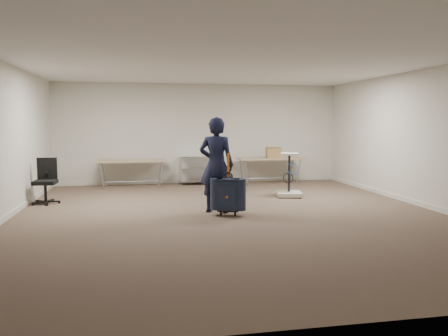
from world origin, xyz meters
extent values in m
plane|color=#48362B|center=(0.00, 0.00, 0.00)|extent=(9.00, 9.00, 0.00)
plane|color=beige|center=(0.00, 4.50, 1.40)|extent=(8.00, 0.00, 8.00)
plane|color=beige|center=(0.00, -4.50, 1.40)|extent=(8.00, 0.00, 8.00)
plane|color=beige|center=(4.00, 0.00, 1.40)|extent=(0.00, 9.00, 9.00)
plane|color=white|center=(0.00, 0.00, 2.80)|extent=(8.00, 8.00, 0.00)
cube|color=beige|center=(0.00, 4.49, 0.05)|extent=(8.00, 0.02, 0.10)
cube|color=beige|center=(-3.99, 0.00, 0.05)|extent=(0.02, 9.00, 0.10)
cube|color=beige|center=(3.99, 0.00, 0.05)|extent=(0.02, 9.00, 0.10)
cube|color=tan|center=(-1.90, 3.95, 0.71)|extent=(1.80, 0.75, 0.03)
cylinder|color=gray|center=(-1.90, 3.95, 0.15)|extent=(1.50, 0.02, 0.02)
cylinder|color=gray|center=(-2.65, 3.65, 0.35)|extent=(0.13, 0.04, 0.69)
cylinder|color=gray|center=(-1.15, 3.65, 0.35)|extent=(0.13, 0.04, 0.69)
cylinder|color=gray|center=(-2.65, 4.25, 0.35)|extent=(0.13, 0.04, 0.69)
cylinder|color=gray|center=(-1.15, 4.25, 0.35)|extent=(0.13, 0.04, 0.69)
cube|color=tan|center=(1.90, 3.95, 0.71)|extent=(1.80, 0.75, 0.03)
cylinder|color=gray|center=(1.90, 3.95, 0.15)|extent=(1.50, 0.02, 0.02)
cylinder|color=gray|center=(1.15, 3.65, 0.35)|extent=(0.13, 0.04, 0.69)
cylinder|color=gray|center=(2.65, 3.65, 0.35)|extent=(0.13, 0.04, 0.69)
cylinder|color=gray|center=(1.15, 4.25, 0.35)|extent=(0.13, 0.04, 0.69)
cylinder|color=gray|center=(2.65, 4.25, 0.35)|extent=(0.13, 0.04, 0.69)
cylinder|color=silver|center=(-0.60, 3.98, 0.40)|extent=(0.02, 0.02, 0.80)
cylinder|color=silver|center=(0.60, 3.98, 0.40)|extent=(0.02, 0.02, 0.80)
cylinder|color=silver|center=(-0.60, 4.42, 0.40)|extent=(0.02, 0.02, 0.80)
cylinder|color=silver|center=(0.60, 4.42, 0.40)|extent=(0.02, 0.02, 0.80)
cube|color=silver|center=(0.00, 4.20, 0.10)|extent=(1.20, 0.45, 0.02)
cube|color=silver|center=(0.00, 4.20, 0.45)|extent=(1.20, 0.45, 0.02)
cube|color=silver|center=(0.00, 4.20, 0.78)|extent=(1.20, 0.45, 0.01)
imported|color=black|center=(-0.23, 0.34, 0.91)|extent=(0.78, 0.65, 1.83)
cube|color=#162132|center=(-0.07, -0.01, 0.40)|extent=(0.48, 0.37, 0.58)
cube|color=black|center=(-0.06, 0.01, 0.09)|extent=(0.42, 0.29, 0.03)
cylinder|color=black|center=(-0.19, 0.03, 0.04)|extent=(0.05, 0.08, 0.08)
cylinder|color=black|center=(0.06, -0.06, 0.04)|extent=(0.05, 0.08, 0.08)
torus|color=black|center=(-0.07, -0.01, 0.73)|extent=(0.18, 0.09, 0.18)
cube|color=orange|center=(-0.06, 0.01, 0.94)|extent=(0.04, 0.02, 0.45)
cylinder|color=black|center=(-3.65, 1.87, 0.04)|extent=(0.59, 0.59, 0.09)
cylinder|color=black|center=(-3.65, 1.87, 0.24)|extent=(0.06, 0.06, 0.39)
cube|color=black|center=(-3.65, 1.87, 0.46)|extent=(0.47, 0.47, 0.08)
cube|color=black|center=(-3.64, 2.09, 0.73)|extent=(0.41, 0.08, 0.47)
cube|color=silver|center=(1.73, 1.78, 0.07)|extent=(0.66, 0.66, 0.09)
cylinder|color=black|center=(1.51, 1.56, 0.02)|extent=(0.07, 0.07, 0.04)
cylinder|color=black|center=(1.73, 1.83, 0.55)|extent=(0.06, 0.06, 0.88)
cube|color=silver|center=(1.73, 1.78, 0.99)|extent=(0.45, 0.41, 0.04)
torus|color=#2451B4|center=(1.79, 1.69, 0.66)|extent=(0.30, 0.17, 0.27)
cube|color=#9C7849|center=(1.98, 3.89, 0.88)|extent=(0.43, 0.34, 0.30)
camera|label=1|loc=(-1.59, -7.82, 1.73)|focal=35.00mm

